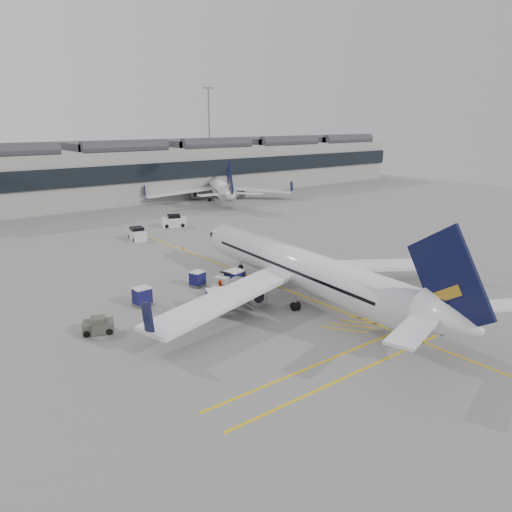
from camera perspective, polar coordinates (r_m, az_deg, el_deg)
ground at (r=43.08m, az=-3.38°, el=-7.78°), size 220.00×220.00×0.00m
terminal at (r=107.45m, az=-26.33°, el=7.99°), size 200.00×20.45×12.40m
apron_markings at (r=56.20m, az=-0.91°, el=-2.17°), size 0.25×60.00×0.01m
airliner_main at (r=47.92m, az=5.63°, el=-1.59°), size 35.15×38.56×10.25m
airliner_far at (r=109.82m, az=-4.32°, el=7.85°), size 29.60×32.65×9.39m
belt_loader at (r=51.41m, az=-3.24°, el=-3.19°), size 5.11×2.98×2.03m
baggage_cart_a at (r=51.36m, az=-2.43°, el=-2.64°), size 2.16×1.90×1.98m
baggage_cart_b at (r=52.61m, az=-6.71°, el=-2.54°), size 1.80×1.63×1.59m
baggage_cart_c at (r=48.10m, az=-12.88°, el=-4.45°), size 1.68×1.39×1.75m
baggage_cart_d at (r=45.62m, az=-4.49°, el=-4.99°), size 2.36×2.15×2.04m
ramp_agent_a at (r=50.82m, az=-0.93°, el=-3.03°), size 0.78×0.74×1.80m
ramp_agent_b at (r=48.85m, az=-4.19°, el=-3.79°), size 1.08×0.95×1.86m
pushback_tug at (r=43.11m, az=-17.59°, el=-7.62°), size 2.80×2.29×1.36m
safety_cone_nose at (r=67.97m, az=-8.36°, el=0.95°), size 0.33×0.33×0.46m
safety_cone_engine at (r=53.83m, az=6.66°, el=-2.80°), size 0.36×0.36×0.50m
service_van_mid at (r=74.58m, az=-13.44°, el=2.45°), size 2.34×3.89×1.88m
service_van_right at (r=82.66m, az=-9.36°, el=3.93°), size 4.32×3.23×1.99m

